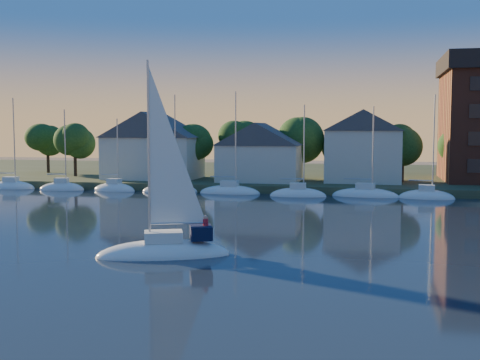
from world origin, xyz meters
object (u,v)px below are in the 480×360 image
(clubhouse_east, at_px, (363,145))
(hero_sailboat, at_px, (166,247))
(clubhouse_west, at_px, (153,145))
(clubhouse_centre, at_px, (260,151))

(clubhouse_east, bearing_deg, hero_sailboat, -104.03)
(clubhouse_west, relative_size, clubhouse_centre, 1.18)
(clubhouse_west, height_order, clubhouse_centre, clubhouse_west)
(clubhouse_centre, distance_m, clubhouse_east, 14.17)
(clubhouse_centre, bearing_deg, clubhouse_west, 176.42)
(clubhouse_west, bearing_deg, clubhouse_east, 1.91)
(clubhouse_east, distance_m, hero_sailboat, 48.79)
(clubhouse_east, height_order, hero_sailboat, hero_sailboat)
(clubhouse_west, distance_m, clubhouse_east, 30.02)
(clubhouse_west, height_order, hero_sailboat, hero_sailboat)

